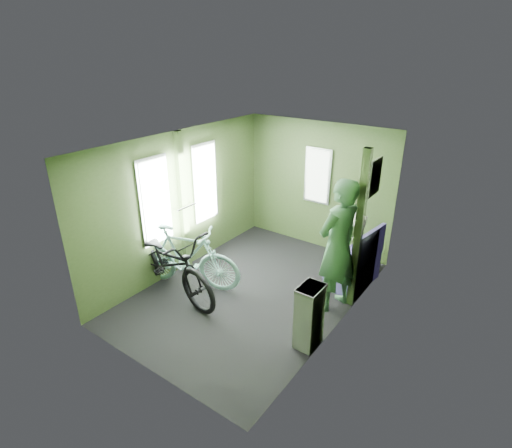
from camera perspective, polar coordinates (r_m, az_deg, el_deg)
The scene contains 6 objects.
room at distance 5.59m, azimuth -0.67°, elevation 3.03°, with size 4.00×4.02×2.31m.
bicycle_black at distance 6.31m, azimuth -11.93°, elevation -9.61°, with size 0.72×2.08×1.09m, color black.
bicycle_mint at distance 6.42m, azimuth -9.65°, elevation -8.75°, with size 0.49×1.74×1.04m, color #8CCCC2.
passenger at distance 5.53m, azimuth 11.59°, elevation -3.10°, with size 0.65×0.81×1.92m.
waste_box at distance 5.04m, azimuth 7.59°, elevation -12.95°, with size 0.25×0.35×0.85m, color slate.
bench_seat at distance 6.46m, azimuth 13.80°, elevation -6.03°, with size 0.61×0.95×0.94m.
Camera 1 is at (3.05, -4.17, 3.44)m, focal length 28.00 mm.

